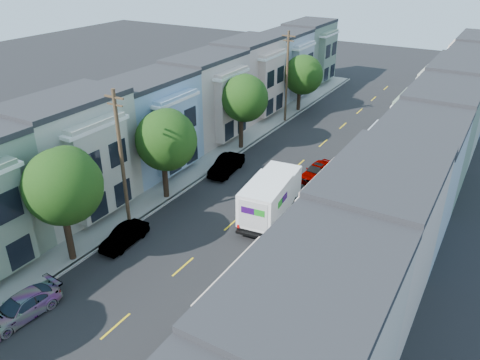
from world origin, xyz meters
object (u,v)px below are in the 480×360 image
(tree_c, at_px, (165,140))
(tree_d, at_px, (244,98))
(tree_e, at_px, (302,75))
(parked_left_c, at_px, (125,236))
(parked_right_c, at_px, (357,163))
(utility_pole_near, at_px, (122,161))
(utility_pole_far, at_px, (287,77))
(fedex_truck, at_px, (270,196))
(parked_right_b, at_px, (250,286))
(lead_sedan, at_px, (318,171))
(parked_left_b, at_px, (21,307))
(tree_far_r, at_px, (413,103))
(parked_right_a, at_px, (185,357))
(parked_right_d, at_px, (384,132))
(parked_left_d, at_px, (226,165))
(tree_b, at_px, (62,187))

(tree_c, relative_size, tree_d, 0.99)
(tree_e, xyz_separation_m, parked_left_c, (1.40, -32.36, -3.85))
(parked_right_c, bearing_deg, parked_left_c, -113.49)
(tree_c, relative_size, parked_left_c, 1.97)
(tree_c, distance_m, utility_pole_near, 4.66)
(tree_c, bearing_deg, utility_pole_far, 89.99)
(parked_left_c, bearing_deg, utility_pole_far, 90.19)
(fedex_truck, distance_m, parked_right_b, 8.82)
(tree_c, xyz_separation_m, lead_sedan, (8.84, 9.40, -4.34))
(fedex_truck, relative_size, parked_left_b, 1.58)
(tree_far_r, height_order, parked_right_c, tree_far_r)
(tree_e, height_order, parked_right_a, tree_e)
(lead_sedan, height_order, parked_right_b, lead_sedan)
(tree_far_r, bearing_deg, tree_d, -136.36)
(parked_right_d, bearing_deg, parked_left_c, -107.59)
(tree_far_r, xyz_separation_m, lead_sedan, (-4.35, -15.03, -2.74))
(fedex_truck, distance_m, parked_left_d, 8.49)
(parked_right_b, height_order, parked_right_c, parked_right_c)
(tree_c, bearing_deg, tree_e, 90.00)
(tree_b, height_order, parked_right_d, tree_b)
(tree_d, height_order, parked_right_c, tree_d)
(tree_far_r, bearing_deg, tree_e, 174.33)
(utility_pole_near, xyz_separation_m, parked_right_a, (11.20, -8.31, -4.42))
(tree_c, xyz_separation_m, parked_right_d, (11.20, 21.79, -4.31))
(tree_b, relative_size, fedex_truck, 1.15)
(tree_c, height_order, parked_right_b, tree_c)
(lead_sedan, bearing_deg, fedex_truck, -86.58)
(tree_far_r, distance_m, utility_pole_near, 31.99)
(tree_b, relative_size, parked_right_d, 1.45)
(tree_far_r, distance_m, fedex_truck, 23.52)
(tree_b, xyz_separation_m, parked_left_b, (1.40, -5.02, -4.79))
(parked_right_a, bearing_deg, utility_pole_near, 148.45)
(tree_b, bearing_deg, parked_right_a, -16.47)
(tree_e, bearing_deg, parked_right_a, -73.86)
(parked_right_c, bearing_deg, utility_pole_far, 146.31)
(tree_far_r, height_order, parked_left_c, tree_far_r)
(fedex_truck, xyz_separation_m, parked_right_c, (2.94, 11.47, -1.15))
(utility_pole_near, xyz_separation_m, parked_right_b, (11.20, -2.08, -4.54))
(parked_right_b, bearing_deg, parked_right_c, 84.23)
(fedex_truck, bearing_deg, parked_left_c, -136.56)
(tree_b, height_order, tree_c, tree_b)
(utility_pole_far, distance_m, parked_left_c, 28.36)
(tree_e, bearing_deg, tree_c, -90.00)
(utility_pole_far, xyz_separation_m, parked_right_d, (11.20, 0.44, -4.40))
(parked_right_c, bearing_deg, parked_right_a, -86.91)
(fedex_truck, bearing_deg, tree_c, -176.06)
(parked_right_b, bearing_deg, parked_left_c, 173.57)
(tree_d, distance_m, lead_sedan, 10.22)
(tree_far_r, height_order, parked_right_d, tree_far_r)
(tree_e, bearing_deg, parked_left_b, -88.01)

